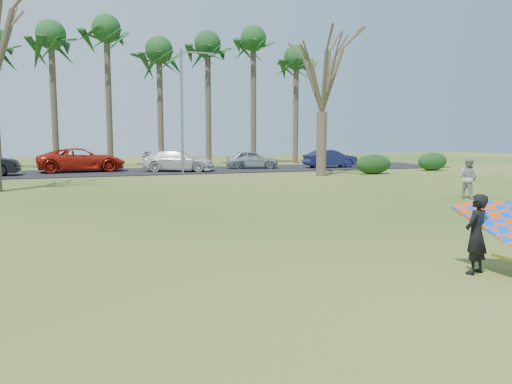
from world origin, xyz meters
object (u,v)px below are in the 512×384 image
object	(u,v)px
car_4	(252,159)
car_5	(330,159)
streetlight	(184,105)
bare_tree_right	(323,69)
pedestrian_a	(468,178)
car_3	(178,161)
kite_flyer	(504,230)
car_2	(81,160)

from	to	relation	value
car_4	car_5	distance (m)	6.11
streetlight	car_4	xyz separation A→B (m)	(5.74, 3.29, -3.74)
streetlight	car_5	xyz separation A→B (m)	(11.75, 2.15, -3.73)
bare_tree_right	pedestrian_a	size ratio (longest dim) A/B	5.55
streetlight	pedestrian_a	distance (m)	18.46
pedestrian_a	car_4	bearing A→B (deg)	-8.84
streetlight	car_4	distance (m)	7.60
bare_tree_right	car_5	size ratio (longest dim) A/B	2.24
car_3	car_5	xyz separation A→B (m)	(11.80, 0.07, -0.04)
kite_flyer	car_5	bearing A→B (deg)	68.26
car_2	car_4	bearing A→B (deg)	-97.79
streetlight	car_4	bearing A→B (deg)	29.77
car_2	car_3	xyz separation A→B (m)	(6.31, -1.79, -0.09)
streetlight	kite_flyer	size ratio (longest dim) A/B	3.35
bare_tree_right	streetlight	distance (m)	9.05
bare_tree_right	pedestrian_a	bearing A→B (deg)	-87.54
car_4	kite_flyer	distance (m)	28.87
car_3	car_4	bearing A→B (deg)	-55.28
car_5	kite_flyer	world-z (taller)	kite_flyer
car_3	car_5	world-z (taller)	car_3
bare_tree_right	car_4	xyz separation A→B (m)	(-2.10, 7.29, -5.84)
pedestrian_a	kite_flyer	world-z (taller)	kite_flyer
car_2	kite_flyer	world-z (taller)	kite_flyer
car_3	pedestrian_a	xyz separation A→B (m)	(8.41, -18.13, 0.05)
car_4	car_5	xyz separation A→B (m)	(6.00, -1.13, 0.01)
streetlight	kite_flyer	bearing A→B (deg)	-88.07
bare_tree_right	car_2	distance (m)	17.21
car_3	pedestrian_a	world-z (taller)	pedestrian_a
streetlight	car_3	size ratio (longest dim) A/B	1.62
bare_tree_right	car_5	world-z (taller)	bare_tree_right
car_4	car_3	bearing A→B (deg)	116.18
pedestrian_a	kite_flyer	distance (m)	11.82
car_4	car_2	bearing A→B (deg)	101.67
streetlight	car_2	xyz separation A→B (m)	(-6.36, 3.87, -3.60)
pedestrian_a	kite_flyer	size ratio (longest dim) A/B	0.69
streetlight	car_3	distance (m)	4.24
car_3	car_4	size ratio (longest dim) A/B	1.26
bare_tree_right	kite_flyer	bearing A→B (deg)	-108.28
streetlight	car_2	world-z (taller)	streetlight
streetlight	kite_flyer	world-z (taller)	streetlight
bare_tree_right	pedestrian_a	xyz separation A→B (m)	(0.52, -12.05, -5.74)
car_4	car_5	bearing A→B (deg)	-86.24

